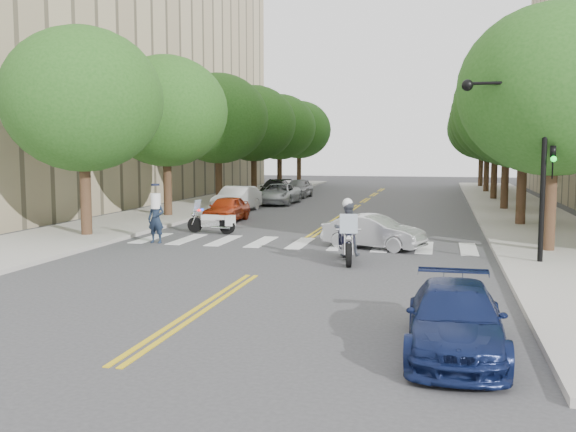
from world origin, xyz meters
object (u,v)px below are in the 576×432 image
(convertible, at_px, (373,232))
(officer_standing, at_px, (156,219))
(motorcycle_police, at_px, (347,233))
(motorcycle_parked, at_px, (215,222))
(sedan_blue, at_px, (455,320))

(convertible, bearing_deg, officer_standing, 112.63)
(motorcycle_police, distance_m, motorcycle_parked, 8.51)
(motorcycle_parked, height_order, officer_standing, officer_standing)
(motorcycle_police, bearing_deg, sedan_blue, 98.84)
(convertible, distance_m, sedan_blue, 12.02)
(motorcycle_police, xyz_separation_m, officer_standing, (-7.73, 2.39, 0.01))
(motorcycle_parked, bearing_deg, motorcycle_police, -122.58)
(motorcycle_parked, distance_m, sedan_blue, 17.26)
(motorcycle_parked, xyz_separation_m, sedan_blue, (9.66, -14.30, 0.10))
(officer_standing, bearing_deg, sedan_blue, -40.18)
(officer_standing, xyz_separation_m, convertible, (8.28, 0.53, -0.31))
(motorcycle_parked, distance_m, officer_standing, 3.39)
(motorcycle_parked, height_order, sedan_blue, motorcycle_parked)
(officer_standing, distance_m, convertible, 8.30)
(convertible, xyz_separation_m, sedan_blue, (2.64, -11.72, -0.01))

